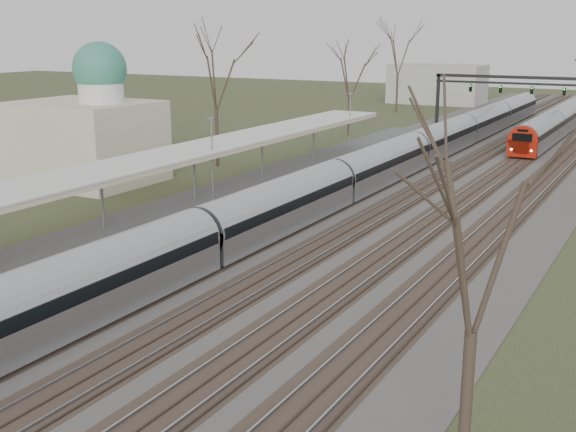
# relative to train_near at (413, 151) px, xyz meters

# --- Properties ---
(track_bed) EXTENTS (24.00, 160.00, 0.22)m
(track_bed) POSITION_rel_train_near_xyz_m (2.76, -0.12, -1.42)
(track_bed) COLOR #474442
(track_bed) RESTS_ON ground
(platform) EXTENTS (3.50, 69.00, 1.00)m
(platform) POSITION_rel_train_near_xyz_m (-6.55, -17.62, -0.98)
(platform) COLOR #9E9B93
(platform) RESTS_ON ground
(canopy) EXTENTS (4.10, 50.00, 3.11)m
(canopy) POSITION_rel_train_near_xyz_m (-6.55, -22.13, 2.45)
(canopy) COLOR slate
(canopy) RESTS_ON platform
(dome_building) EXTENTS (10.00, 8.00, 10.30)m
(dome_building) POSITION_rel_train_near_xyz_m (-19.21, -17.12, 2.24)
(dome_building) COLOR beige
(dome_building) RESTS_ON ground
(signal_gantry) EXTENTS (21.00, 0.59, 6.08)m
(signal_gantry) POSITION_rel_train_near_xyz_m (2.79, 29.87, 3.43)
(signal_gantry) COLOR black
(signal_gantry) RESTS_ON ground
(tree_west_far) EXTENTS (5.50, 5.50, 11.33)m
(tree_west_far) POSITION_rel_train_near_xyz_m (-14.50, -7.12, 6.54)
(tree_west_far) COLOR #2D231C
(tree_west_far) RESTS_ON ground
(tree_east_near) EXTENTS (4.50, 4.50, 9.27)m
(tree_east_near) POSITION_rel_train_near_xyz_m (15.50, -40.12, 5.08)
(tree_east_near) COLOR #2D231C
(tree_east_near) RESTS_ON ground
(train_near) EXTENTS (2.62, 90.21, 3.05)m
(train_near) POSITION_rel_train_near_xyz_m (0.00, 0.00, 0.00)
(train_near) COLOR #AAACB4
(train_near) RESTS_ON ground
(train_far) EXTENTS (2.62, 60.21, 3.05)m
(train_far) POSITION_rel_train_near_xyz_m (7.00, 38.09, 0.00)
(train_far) COLOR #AAACB4
(train_far) RESTS_ON ground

